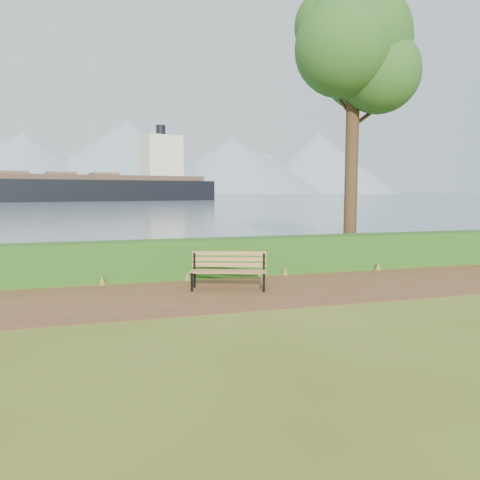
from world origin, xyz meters
name	(u,v)px	position (x,y,z in m)	size (l,w,h in m)	color
ground	(253,295)	(0.00, 0.00, 0.00)	(140.00, 140.00, 0.00)	#4E5919
path	(249,292)	(0.00, 0.30, 0.01)	(40.00, 3.40, 0.01)	#5A2F1E
hedge	(223,257)	(0.00, 2.60, 0.50)	(32.00, 0.85, 1.00)	#1B4714
water	(108,195)	(0.00, 260.00, 0.01)	(700.00, 510.00, 0.00)	#3E5365
mountains	(93,161)	(-9.17, 406.05, 27.70)	(585.00, 190.00, 70.00)	gray
bench	(229,268)	(-0.36, 0.70, 0.51)	(1.82, 1.06, 0.88)	black
tree	(355,48)	(4.90, 4.40, 6.93)	(4.39, 4.17, 9.32)	#372016
cargo_ship	(83,188)	(-7.18, 101.59, 2.97)	(66.27, 24.85, 19.92)	black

